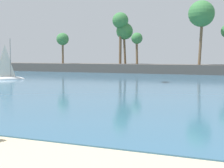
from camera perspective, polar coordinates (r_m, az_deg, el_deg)
sea at (r=57.29m, az=15.71°, el=1.32°), size 220.00×91.94×0.06m
palm_headland at (r=63.16m, az=15.82°, el=3.97°), size 102.06×6.37×13.32m
sailboat_near_shore at (r=49.07m, az=-17.41°, el=1.40°), size 3.95×3.91×6.20m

